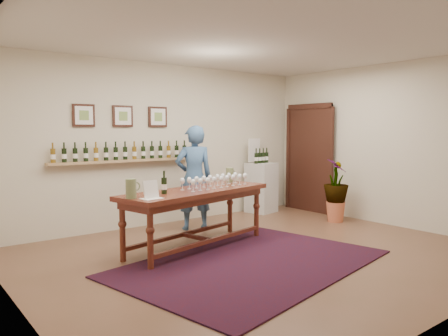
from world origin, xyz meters
TOP-DOWN VIEW (x-y plane):
  - ground at (0.00, 0.00)m, footprint 6.00×6.00m
  - room_shell at (2.11, 1.86)m, footprint 6.00×6.00m
  - rug at (-0.38, -0.26)m, footprint 3.65×2.78m
  - tasting_table at (-0.51, 0.78)m, footprint 2.45×1.22m
  - table_glasses at (-0.14, 0.82)m, footprint 1.30×0.49m
  - table_bottles at (-1.09, 0.72)m, footprint 0.31×0.24m
  - pitcher_left at (-1.58, 0.59)m, footprint 0.19×0.19m
  - pitcher_right at (0.39, 1.16)m, footprint 0.19×0.19m
  - menu_card at (-1.40, 0.43)m, footprint 0.26×0.20m
  - display_pedestal at (2.04, 2.20)m, footprint 0.59×0.59m
  - pedestal_bottles at (2.01, 2.17)m, footprint 0.28×0.12m
  - info_sign at (1.97, 2.34)m, footprint 0.37×0.09m
  - potted_plant at (2.47, 0.69)m, footprint 0.73×0.73m
  - person at (0.12, 1.76)m, footprint 0.73×0.60m

SIDE VIEW (x-z plane):
  - ground at x=0.00m, z-range 0.00..0.00m
  - rug at x=-0.38m, z-range 0.00..0.02m
  - display_pedestal at x=2.04m, z-range 0.00..1.00m
  - potted_plant at x=2.47m, z-range 0.08..1.06m
  - tasting_table at x=-0.51m, z-range 0.29..1.12m
  - person at x=0.12m, z-range 0.00..1.73m
  - table_glasses at x=-0.14m, z-range 0.83..1.01m
  - menu_card at x=-1.40m, z-range 0.83..1.05m
  - pitcher_right at x=0.39m, z-range 0.83..1.06m
  - pitcher_left at x=-1.58m, z-range 0.83..1.07m
  - table_bottles at x=-1.09m, z-range 0.83..1.13m
  - room_shell at x=2.11m, z-range -1.88..4.12m
  - pedestal_bottles at x=2.01m, z-range 1.00..1.26m
  - info_sign at x=1.97m, z-range 1.00..1.51m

